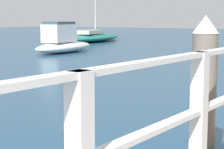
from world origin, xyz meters
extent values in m
cube|color=white|center=(-1.07, 3.98, 1.05)|extent=(0.12, 0.12, 1.14)
cylinder|color=#6B6056|center=(-1.45, 4.96, 0.87)|extent=(0.28, 0.28, 1.74)
cone|color=white|center=(-1.45, 4.96, 1.84)|extent=(0.29, 0.29, 0.20)
ellipsoid|color=#197266|center=(-21.50, 27.91, 0.35)|extent=(4.84, 9.03, 0.70)
cylinder|color=#B2B2B7|center=(-21.25, 26.86, 1.05)|extent=(0.78, 2.94, 0.08)
cube|color=beige|center=(-21.26, 26.91, 0.85)|extent=(2.31, 3.39, 0.30)
ellipsoid|color=white|center=(-15.66, 17.98, 0.31)|extent=(2.59, 5.42, 0.62)
cube|color=white|center=(-15.56, 17.47, 1.12)|extent=(1.43, 2.24, 0.99)
cube|color=#334756|center=(-15.56, 17.47, 1.69)|extent=(1.33, 2.02, 0.16)
camera|label=1|loc=(0.35, 0.74, 1.89)|focal=64.91mm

